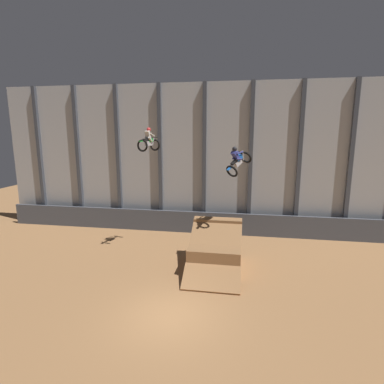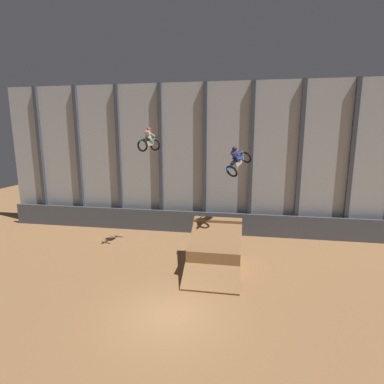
# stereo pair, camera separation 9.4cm
# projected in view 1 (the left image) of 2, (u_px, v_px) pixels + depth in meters

# --- Properties ---
(ground_plane) EXTENTS (60.00, 60.00, 0.00)m
(ground_plane) POSITION_uv_depth(u_px,v_px,m) (169.00, 316.00, 12.35)
(ground_plane) COLOR #996B42
(arena_back_wall) EXTENTS (32.00, 0.40, 11.06)m
(arena_back_wall) POSITION_uv_depth(u_px,v_px,m) (205.00, 159.00, 22.36)
(arena_back_wall) COLOR #ADB2B7
(arena_back_wall) RESTS_ON ground_plane
(lower_barrier) EXTENTS (31.36, 0.20, 1.64)m
(lower_barrier) POSITION_uv_depth(u_px,v_px,m) (203.00, 223.00, 22.54)
(lower_barrier) COLOR #474C56
(lower_barrier) RESTS_ON ground_plane
(dirt_ramp) EXTENTS (2.85, 4.51, 2.59)m
(dirt_ramp) POSITION_uv_depth(u_px,v_px,m) (216.00, 251.00, 16.90)
(dirt_ramp) COLOR olive
(dirt_ramp) RESTS_ON ground_plane
(rider_bike_left_air) EXTENTS (1.10, 1.79, 1.44)m
(rider_bike_left_air) POSITION_uv_depth(u_px,v_px,m) (149.00, 141.00, 18.23)
(rider_bike_left_air) COLOR black
(rider_bike_right_air) EXTENTS (1.58, 1.78, 1.69)m
(rider_bike_right_air) POSITION_uv_depth(u_px,v_px,m) (238.00, 161.00, 16.26)
(rider_bike_right_air) COLOR black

